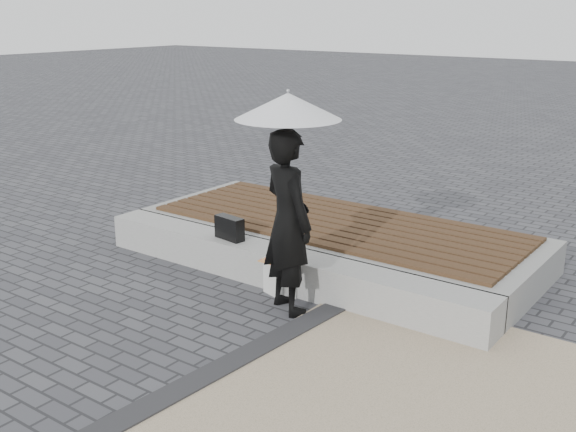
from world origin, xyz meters
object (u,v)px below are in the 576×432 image
object	(u,v)px
parasol	(288,106)
handbag	(229,228)
seating_ledge	(280,267)
woman	(288,222)
canvas_tote	(280,278)

from	to	relation	value
parasol	handbag	xyz separation A→B (m)	(-1.18, 0.46, -1.55)
seating_ledge	parasol	xyz separation A→B (m)	(0.48, -0.50, 1.88)
woman	handbag	world-z (taller)	woman
seating_ledge	canvas_tote	world-z (taller)	canvas_tote
woman	handbag	distance (m)	1.33
handbag	woman	bearing A→B (deg)	-13.50
canvas_tote	woman	bearing A→B (deg)	-23.19
woman	canvas_tote	xyz separation A→B (m)	(-0.28, 0.23, -0.74)
woman	handbag	xyz separation A→B (m)	(-1.18, 0.46, -0.40)
woman	canvas_tote	size ratio (longest dim) A/B	4.68
seating_ledge	canvas_tote	distance (m)	0.33
seating_ledge	woman	xyz separation A→B (m)	(0.48, -0.50, 0.74)
seating_ledge	handbag	xyz separation A→B (m)	(-0.70, -0.03, 0.33)
canvas_tote	seating_ledge	bearing A→B (deg)	142.93
seating_ledge	canvas_tote	size ratio (longest dim) A/B	12.46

